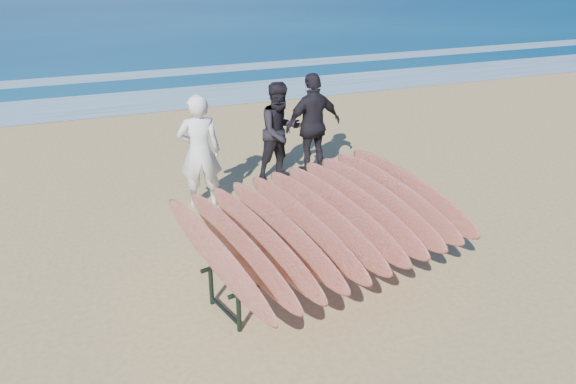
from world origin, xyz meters
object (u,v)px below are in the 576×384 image
person_white (200,152)px  person_dark_b (313,125)px  person_dark_a (280,132)px  surfboard_rack (325,221)px

person_white → person_dark_b: person_dark_b is taller
person_white → person_dark_a: person_white is taller
person_white → person_dark_b: 2.36m
surfboard_rack → person_white: bearing=94.9°
person_dark_a → surfboard_rack: bearing=-113.7°
person_white → person_dark_a: bearing=-149.4°
person_dark_a → person_dark_b: bearing=-13.9°
surfboard_rack → person_white: size_ratio=1.95×
person_white → person_dark_b: (2.27, 0.64, 0.01)m
person_dark_a → person_white: bearing=-171.2°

